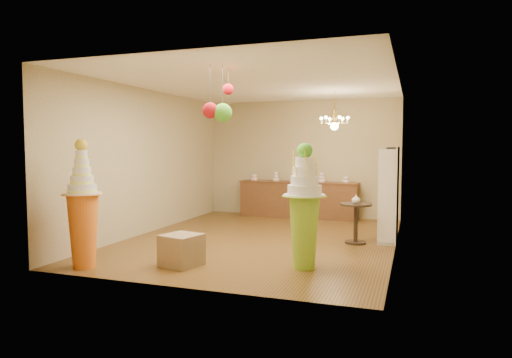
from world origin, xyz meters
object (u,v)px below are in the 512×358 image
(pedestal_orange, at_px, (83,219))
(round_table, at_px, (356,218))
(pedestal_green, at_px, (304,215))
(sideboard, at_px, (298,199))

(pedestal_orange, height_order, round_table, pedestal_orange)
(pedestal_green, relative_size, pedestal_orange, 0.97)
(pedestal_green, relative_size, round_table, 2.41)
(round_table, bearing_deg, sideboard, 122.90)
(pedestal_green, height_order, pedestal_orange, pedestal_orange)
(sideboard, xyz_separation_m, round_table, (1.78, -2.75, 0.01))
(pedestal_orange, bearing_deg, pedestal_green, 18.24)
(round_table, bearing_deg, pedestal_green, -103.97)
(pedestal_green, height_order, round_table, pedestal_green)
(pedestal_orange, relative_size, sideboard, 0.63)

